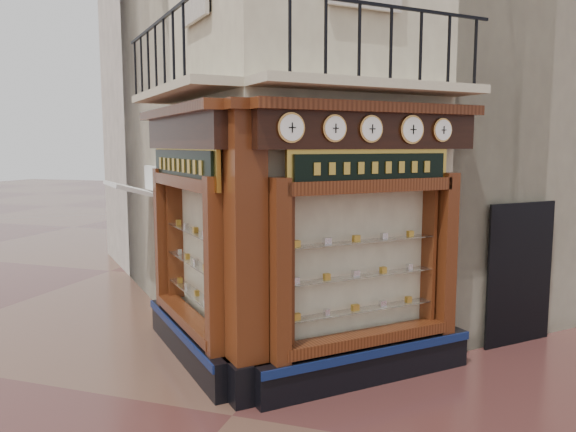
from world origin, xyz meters
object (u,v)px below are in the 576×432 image
at_px(clock_c, 371,129).
at_px(signboard_right, 372,168).
at_px(clock_a, 291,128).
at_px(clock_e, 442,130).
at_px(signboard_left, 183,165).
at_px(clock_d, 412,130).
at_px(awning, 137,312).
at_px(corner_pilaster, 246,257).
at_px(clock_b, 334,128).

relative_size(clock_c, signboard_right, 0.19).
xyz_separation_m(clock_a, clock_e, (1.72, 1.72, -0.00)).
bearing_deg(signboard_left, signboard_right, -135.00).
height_order(clock_a, signboard_right, clock_a).
distance_m(clock_c, clock_e, 1.23).
distance_m(clock_c, signboard_right, 0.54).
bearing_deg(clock_d, awning, 118.96).
bearing_deg(clock_e, signboard_left, 145.70).
xyz_separation_m(corner_pilaster, signboard_right, (1.46, 1.01, 1.15)).
distance_m(awning, signboard_right, 6.30).
relative_size(corner_pilaster, clock_d, 10.01).
bearing_deg(corner_pilaster, clock_b, -21.73).
bearing_deg(clock_c, signboard_left, 131.97).
xyz_separation_m(corner_pilaster, clock_a, (0.62, 0.01, 1.67)).
bearing_deg(awning, clock_e, -146.55).
relative_size(clock_e, awning, 0.22).
bearing_deg(awning, corner_pilaster, -173.90).
bearing_deg(corner_pilaster, clock_e, -8.45).
distance_m(clock_d, signboard_left, 3.46).
bearing_deg(clock_a, corner_pilaster, 136.08).
height_order(clock_a, awning, clock_a).
bearing_deg(clock_b, signboard_left, 122.52).
relative_size(clock_d, awning, 0.26).
bearing_deg(clock_c, clock_d, 0.00).
height_order(clock_b, signboard_left, clock_b).
bearing_deg(clock_a, signboard_right, 4.84).
bearing_deg(clock_d, clock_e, -0.00).
distance_m(clock_e, signboard_right, 1.24).
bearing_deg(clock_d, signboard_left, 140.53).
height_order(clock_b, awning, clock_b).
height_order(clock_e, signboard_left, clock_e).
height_order(corner_pilaster, awning, corner_pilaster).
height_order(clock_c, signboard_right, clock_c).
relative_size(clock_b, awning, 0.23).
bearing_deg(clock_c, clock_b, -180.00).
distance_m(clock_a, clock_d, 1.88).
xyz_separation_m(clock_a, clock_b, (0.44, 0.44, 0.00)).
bearing_deg(signboard_right, clock_e, -5.61).
xyz_separation_m(clock_a, signboard_left, (-2.08, 1.00, -0.52)).
height_order(clock_a, clock_c, clock_a).
xyz_separation_m(clock_a, awning, (-4.28, 2.95, -3.62)).
relative_size(clock_a, awning, 0.24).
bearing_deg(signboard_right, clock_c, -134.46).
bearing_deg(clock_d, corner_pilaster, 169.60).
height_order(clock_a, clock_e, clock_a).
xyz_separation_m(clock_d, signboard_right, (-0.49, -0.33, -0.52)).
distance_m(clock_a, clock_c, 1.20).
bearing_deg(clock_a, clock_e, 0.00).
bearing_deg(clock_a, awning, 100.46).
bearing_deg(signboard_left, clock_b, -147.48).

